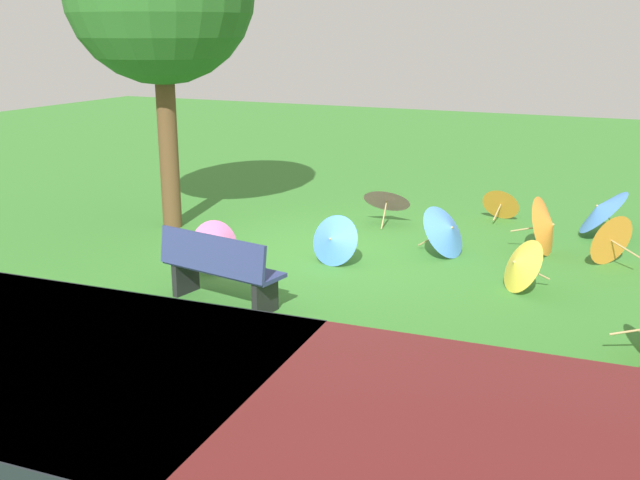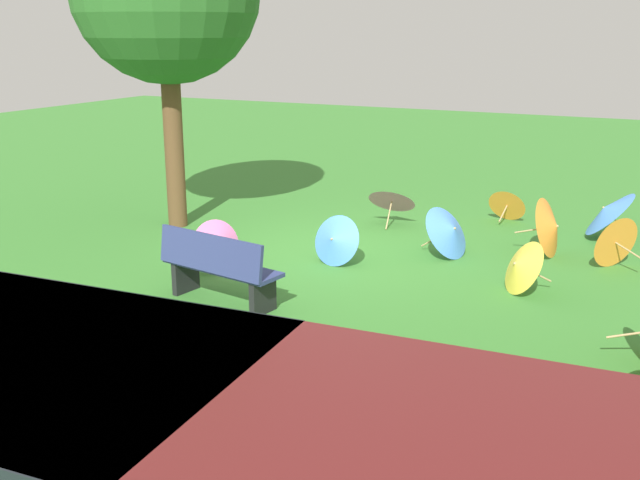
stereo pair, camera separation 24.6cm
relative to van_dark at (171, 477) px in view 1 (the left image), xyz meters
name	(u,v)px [view 1 (the left image)]	position (x,y,z in m)	size (l,w,h in m)	color
ground	(332,250)	(2.17, -7.00, -0.91)	(40.00, 40.00, 0.00)	#387A2D
van_dark	(171,477)	(0.00, 0.00, 0.00)	(4.71, 2.36, 1.53)	#591919
park_bench	(219,268)	(2.46, -4.34, -0.45)	(1.66, 0.74, 0.90)	navy
parasol_blue_0	(333,240)	(1.88, -6.37, -0.55)	(0.80, 0.74, 0.73)	tan
parasol_pink_1	(218,247)	(3.12, -5.33, -0.53)	(0.72, 0.82, 0.76)	tan
parasol_yellow_0	(519,264)	(-0.71, -6.36, -0.55)	(0.82, 0.86, 0.71)	tan
parasol_orange_1	(548,225)	(-0.79, -8.13, -0.46)	(0.79, 0.93, 0.90)	tan
parasol_orange_2	(502,203)	(0.25, -9.95, -0.60)	(0.69, 0.65, 0.62)	tan
parasol_orange_3	(607,238)	(-1.63, -8.01, -0.53)	(0.82, 0.79, 0.77)	tan
parasol_blue_1	(447,230)	(0.53, -7.47, -0.52)	(0.88, 0.97, 0.79)	tan
parasol_pink_3	(387,198)	(1.94, -8.80, -0.45)	(0.85, 0.78, 0.75)	tan
parasol_blue_3	(600,209)	(-1.40, -9.47, -0.45)	(0.93, 1.07, 0.86)	tan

